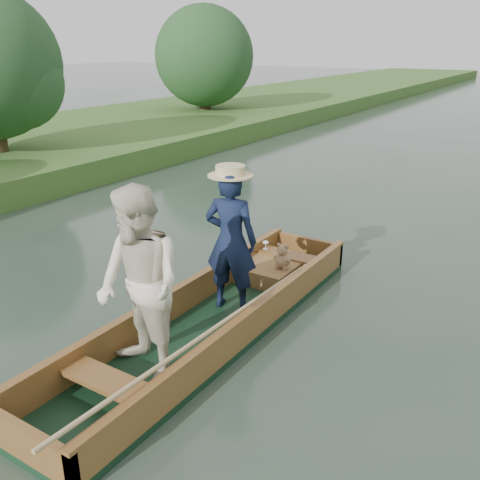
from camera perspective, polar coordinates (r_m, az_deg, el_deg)
The scene contains 3 objects.
ground at distance 6.24m, azimuth -3.01°, elevation -9.85°, with size 120.00×120.00×0.00m, color #283D30.
trees_far at distance 13.82m, azimuth 18.16°, elevation 17.03°, with size 23.17×15.21×4.63m.
punt at distance 5.72m, azimuth -5.14°, elevation -4.96°, with size 1.15×5.18×1.97m.
Camera 1 is at (3.17, -4.36, 3.15)m, focal length 40.00 mm.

